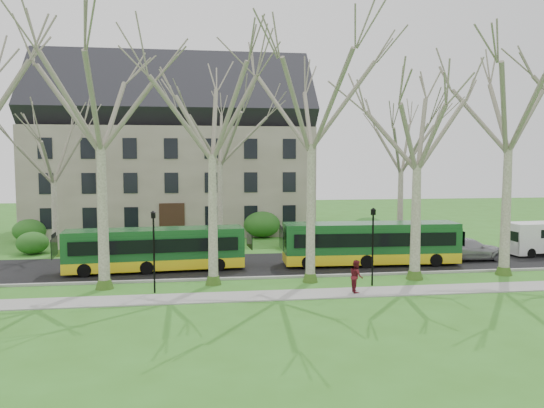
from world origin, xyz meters
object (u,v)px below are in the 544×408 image
(sedan, at_px, (469,249))
(bus_lead, at_px, (156,249))
(pedestrian_b, at_px, (356,276))
(van_a, at_px, (544,239))
(bus_follow, at_px, (371,243))

(sedan, bearing_deg, bus_lead, 92.29)
(sedan, distance_m, pedestrian_b, 13.00)
(bus_lead, height_order, pedestrian_b, bus_lead)
(bus_lead, relative_size, van_a, 2.00)
(bus_follow, xyz_separation_m, van_a, (13.80, 1.72, -0.25))
(sedan, bearing_deg, van_a, -80.69)
(bus_lead, bearing_deg, bus_follow, -4.52)
(van_a, relative_size, pedestrian_b, 3.20)
(bus_lead, distance_m, van_a, 27.92)
(bus_lead, relative_size, sedan, 2.11)
(sedan, bearing_deg, bus_follow, 96.00)
(bus_follow, height_order, pedestrian_b, bus_follow)
(bus_lead, height_order, bus_follow, bus_follow)
(bus_lead, relative_size, bus_follow, 0.95)
(bus_follow, height_order, sedan, bus_follow)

